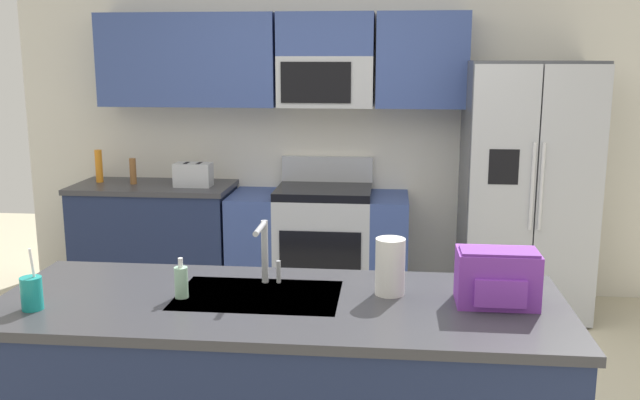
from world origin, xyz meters
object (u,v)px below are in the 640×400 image
Objects in this scene: toaster at (193,175)px; pepper_mill at (133,171)px; range_oven at (319,245)px; refrigerator at (526,190)px; sink_faucet at (265,247)px; drink_cup_teal at (32,293)px; backpack at (497,276)px; soap_dispenser at (181,282)px; paper_towel_roll at (390,267)px; bottle_orange at (99,166)px.

toaster is 0.50m from pepper_mill.
range_oven is 0.74× the size of refrigerator.
toaster is at bearing 113.06° from sink_faucet.
refrigerator is (1.52, -0.07, 0.48)m from range_oven.
backpack is (1.83, 0.24, 0.05)m from drink_cup_teal.
range_oven is 2.60m from soap_dispenser.
soap_dispenser is at bearing -171.30° from paper_towel_roll.
range_oven is 5.28× the size of bottle_orange.
sink_faucet is (1.76, -2.37, 0.04)m from bottle_orange.
pepper_mill is at bearing 122.21° from sink_faucet.
toaster is 1.17× the size of paper_towel_roll.
bottle_orange is 1.07× the size of paper_towel_roll.
bottle_orange reaches higher than soap_dispenser.
paper_towel_roll is at bearing 169.17° from backpack.
drink_cup_teal reaches higher than backpack.
refrigerator is 7.71× the size of paper_towel_roll.
drink_cup_teal is (-2.38, -2.65, 0.04)m from refrigerator.
toaster is (-2.49, 0.02, 0.07)m from refrigerator.
refrigerator is at bearing -2.11° from bottle_orange.
pepper_mill is at bearing -9.89° from bottle_orange.
sink_faucet is (-1.52, -2.25, 0.14)m from refrigerator.
paper_towel_roll is at bearing -46.77° from bottle_orange.
bottle_orange is at bearing 177.89° from refrigerator.
toaster is 0.80m from bottle_orange.
paper_towel_roll reaches higher than range_oven.
sink_faucet is at bearing 170.92° from backpack.
range_oven is 5.40× the size of drink_cup_teal.
pepper_mill is 2.79m from drink_cup_teal.
refrigerator reaches higher than sink_faucet.
bottle_orange is 0.80× the size of backpack.
paper_towel_roll is at bearing 13.07° from drink_cup_teal.
sink_faucet is at bearing -124.04° from refrigerator.
backpack is (0.43, -0.08, -0.00)m from paper_towel_roll.
range_oven is 1.56m from pepper_mill.
toaster is 1.09× the size of bottle_orange.
paper_towel_roll is at bearing -50.08° from pepper_mill.
range_oven is at bearing 72.56° from drink_cup_teal.
pepper_mill is at bearing 178.67° from refrigerator.
drink_cup_teal reaches higher than paper_towel_roll.
backpack is (2.43, -2.48, 0.02)m from pepper_mill.
drink_cup_teal is 0.58m from soap_dispenser.
soap_dispenser is at bearing -97.02° from range_oven.
backpack is at bearing -9.08° from sink_faucet.
paper_towel_roll is (1.40, 0.32, 0.05)m from drink_cup_teal.
pepper_mill is 0.81× the size of drink_cup_teal.
bottle_orange is at bearing 137.16° from backpack.
drink_cup_teal is 1.48× the size of soap_dispenser.
drink_cup_teal is (0.11, -2.67, -0.02)m from toaster.
toaster is 1.65× the size of soap_dispenser.
drink_cup_teal reaches higher than toaster.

